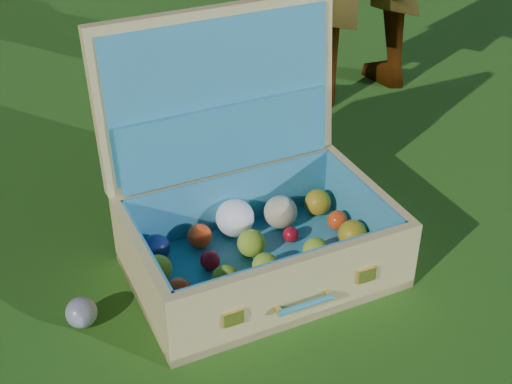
% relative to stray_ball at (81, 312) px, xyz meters
% --- Properties ---
extents(ground, '(60.00, 60.00, 0.00)m').
position_rel_stray_ball_xyz_m(ground, '(0.45, -0.02, -0.03)').
color(ground, '#215114').
rests_on(ground, ground).
extents(stray_ball, '(0.06, 0.06, 0.06)m').
position_rel_stray_ball_xyz_m(stray_ball, '(0.00, 0.00, 0.00)').
color(stray_ball, '#446CB0').
rests_on(stray_ball, ground).
extents(suitcase, '(0.64, 0.56, 0.52)m').
position_rel_stray_ball_xyz_m(suitcase, '(0.35, 0.17, 0.12)').
color(suitcase, '#D9BF74').
rests_on(suitcase, ground).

